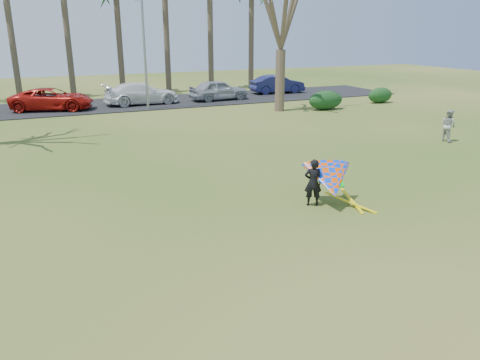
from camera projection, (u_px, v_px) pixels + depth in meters
name	position (u px, v px, depth m)	size (l,w,h in m)	color
ground	(271.00, 242.00, 12.02)	(100.00, 100.00, 0.00)	#214E11
parking_strip	(111.00, 105.00, 33.76)	(46.00, 7.00, 0.06)	black
bare_tree_right	(282.00, 7.00, 29.53)	(6.27, 6.27, 9.21)	#4A392C
streetlight	(146.00, 42.00, 30.63)	(2.28, 0.18, 8.00)	gray
hedge_near	(326.00, 100.00, 31.80)	(2.56, 1.16, 1.28)	#143817
hedge_far	(380.00, 95.00, 34.78)	(2.05, 0.96, 1.14)	#153A18
car_2	(52.00, 99.00, 31.27)	(2.44, 5.28, 1.47)	#AB140D
car_3	(141.00, 93.00, 33.75)	(2.15, 5.30, 1.54)	white
car_4	(219.00, 90.00, 35.76)	(1.81, 4.50, 1.53)	#A0A5AD
car_5	(277.00, 84.00, 39.63)	(1.59, 4.57, 1.51)	#1A1E50
pedestrian_a	(448.00, 125.00, 22.68)	(0.76, 0.60, 1.57)	#B1B1AC
kite_flyer	(329.00, 180.00, 14.28)	(2.13, 2.39, 2.02)	black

